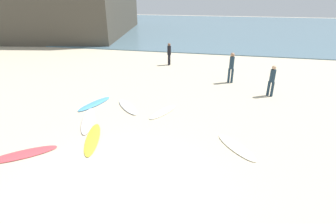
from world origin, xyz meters
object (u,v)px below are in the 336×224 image
beachgoer_mid (272,79)px  beachgoer_far (169,53)px  surfboard_3 (22,154)px  surfboard_1 (163,112)px  surfboard_2 (236,147)px  surfboard_5 (93,139)px  surfboard_4 (95,104)px  surfboard_6 (128,107)px  beachgoer_near (231,66)px  surfboard_0 (88,120)px

beachgoer_mid → beachgoer_far: 8.45m
surfboard_3 → beachgoer_far: size_ratio=1.36×
surfboard_1 → surfboard_2: (3.29, -2.36, -0.00)m
surfboard_1 → surfboard_2: bearing=167.4°
surfboard_5 → beachgoer_mid: beachgoer_mid is taller
surfboard_3 → beachgoer_far: (2.36, 12.91, 0.88)m
surfboard_3 → surfboard_4: surfboard_4 is taller
surfboard_6 → beachgoer_near: (4.81, 4.98, 0.99)m
surfboard_2 → surfboard_3: surfboard_3 is taller
beachgoer_near → surfboard_1: bearing=70.7°
surfboard_2 → beachgoer_far: (-4.83, 10.85, 0.88)m
surfboard_1 → surfboard_2: size_ratio=0.97×
surfboard_3 → surfboard_0: bearing=-57.3°
surfboard_3 → beachgoer_mid: bearing=-88.7°
beachgoer_far → surfboard_5: bearing=-175.5°
beachgoer_mid → beachgoer_far: beachgoer_mid is taller
beachgoer_mid → surfboard_3: bearing=64.6°
surfboard_0 → surfboard_2: bearing=150.8°
surfboard_2 → beachgoer_far: 11.91m
surfboard_4 → beachgoer_far: (2.00, 8.32, 0.87)m
surfboard_1 → surfboard_5: (-2.03, -2.94, 0.00)m
surfboard_4 → surfboard_5: (1.50, -3.11, -0.01)m
surfboard_1 → surfboard_5: size_ratio=0.79×
surfboard_2 → surfboard_4: size_ratio=0.93×
surfboard_5 → beachgoer_near: beachgoer_near is taller
surfboard_3 → beachgoer_near: (6.93, 9.56, 1.01)m
surfboard_0 → surfboard_6: surfboard_6 is taller
surfboard_2 → surfboard_5: size_ratio=0.81×
surfboard_2 → beachgoer_near: beachgoer_near is taller
surfboard_4 → beachgoer_mid: bearing=-142.7°
surfboard_3 → surfboard_6: size_ratio=1.12×
surfboard_1 → beachgoer_near: size_ratio=1.03×
surfboard_5 → beachgoer_mid: (7.15, 6.22, 0.90)m
surfboard_0 → surfboard_5: (0.93, -1.37, -0.01)m
surfboard_1 → surfboard_6: surfboard_6 is taller
surfboard_6 → beachgoer_mid: beachgoer_mid is taller
surfboard_3 → beachgoer_near: bearing=-75.1°
surfboard_5 → beachgoer_near: (5.06, 8.08, 1.01)m
surfboard_0 → beachgoer_near: 9.05m
surfboard_5 → beachgoer_far: 11.48m
surfboard_6 → surfboard_1: bearing=133.8°
surfboard_6 → surfboard_4: bearing=-41.7°
surfboard_2 → surfboard_3: (-7.19, -2.05, 0.00)m
surfboard_5 → beachgoer_near: size_ratio=1.32×
surfboard_3 → surfboard_1: bearing=-80.6°
surfboard_6 → surfboard_2: bearing=112.4°
surfboard_1 → beachgoer_near: beachgoer_near is taller
surfboard_5 → surfboard_6: size_ratio=1.21×
surfboard_0 → surfboard_6: (1.19, 1.73, 0.00)m
beachgoer_near → beachgoer_far: size_ratio=1.12×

